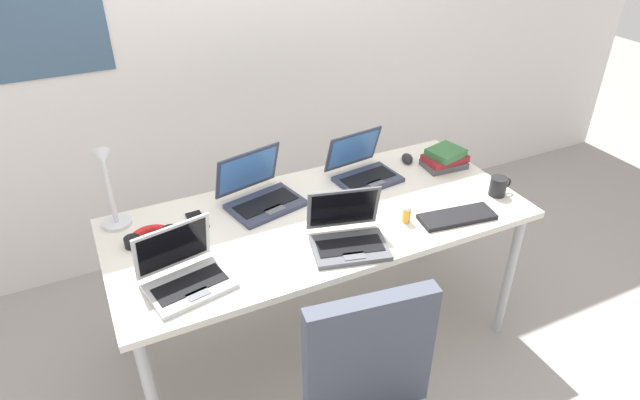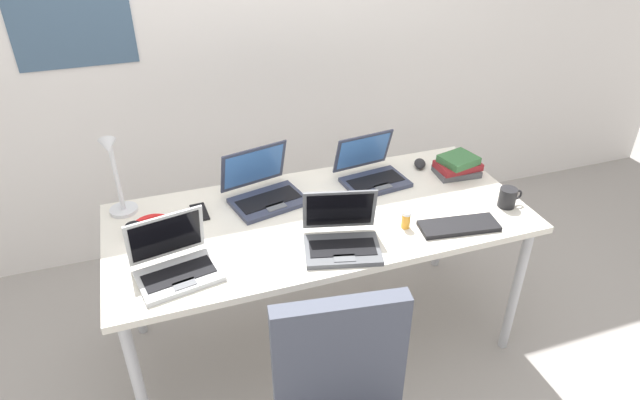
% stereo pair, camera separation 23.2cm
% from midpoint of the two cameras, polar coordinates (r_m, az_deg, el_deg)
% --- Properties ---
extents(ground_plane, '(12.00, 12.00, 0.00)m').
position_cam_midpoint_polar(ground_plane, '(2.85, -2.41, -14.21)').
color(ground_plane, gray).
extents(wall_back, '(6.00, 0.13, 2.60)m').
position_cam_midpoint_polar(wall_back, '(3.11, -11.56, 17.40)').
color(wall_back, silver).
rests_on(wall_back, ground_plane).
extents(desk, '(1.80, 0.80, 0.74)m').
position_cam_midpoint_polar(desk, '(2.40, -2.77, -2.86)').
color(desk, silver).
rests_on(desk, ground_plane).
extents(desk_lamp, '(0.12, 0.18, 0.40)m').
position_cam_midpoint_polar(desk_lamp, '(2.38, -23.73, 1.06)').
color(desk_lamp, silver).
rests_on(desk_lamp, desk).
extents(laptop_front_left, '(0.32, 0.30, 0.21)m').
position_cam_midpoint_polar(laptop_front_left, '(2.63, 2.00, 3.09)').
color(laptop_front_left, '#33384C').
rests_on(laptop_front_left, desk).
extents(laptop_near_mouse, '(0.33, 0.29, 0.22)m').
position_cam_midpoint_polar(laptop_near_mouse, '(2.07, -17.05, -7.48)').
color(laptop_near_mouse, '#B7BABC').
rests_on(laptop_near_mouse, desk).
extents(laptop_front_right, '(0.35, 0.32, 0.22)m').
position_cam_midpoint_polar(laptop_front_right, '(2.17, -0.15, -3.81)').
color(laptop_front_right, '#515459').
rests_on(laptop_front_right, desk).
extents(laptop_by_keyboard, '(0.37, 0.34, 0.23)m').
position_cam_midpoint_polar(laptop_by_keyboard, '(2.46, -8.94, 0.54)').
color(laptop_by_keyboard, '#33384C').
rests_on(laptop_by_keyboard, desk).
extents(external_keyboard, '(0.34, 0.16, 0.02)m').
position_cam_midpoint_polar(external_keyboard, '(2.39, 11.38, -1.81)').
color(external_keyboard, black).
rests_on(external_keyboard, desk).
extents(computer_mouse, '(0.09, 0.11, 0.03)m').
position_cam_midpoint_polar(computer_mouse, '(2.80, 6.72, 4.25)').
color(computer_mouse, black).
rests_on(computer_mouse, desk).
extents(cell_phone, '(0.07, 0.14, 0.01)m').
position_cam_midpoint_polar(cell_phone, '(2.41, -15.37, -2.13)').
color(cell_phone, black).
rests_on(cell_phone, desk).
extents(headphones, '(0.21, 0.18, 0.04)m').
position_cam_midpoint_polar(headphones, '(2.34, -19.84, -3.83)').
color(headphones, red).
rests_on(headphones, desk).
extents(pill_bottle, '(0.04, 0.04, 0.08)m').
position_cam_midpoint_polar(pill_bottle, '(2.32, 6.17, -1.50)').
color(pill_bottle, gold).
rests_on(pill_bottle, desk).
extents(book_stack, '(0.21, 0.17, 0.10)m').
position_cam_midpoint_polar(book_stack, '(2.77, 10.52, 4.21)').
color(book_stack, '#4C4C51').
rests_on(book_stack, desk).
extents(coffee_mug, '(0.11, 0.08, 0.09)m').
position_cam_midpoint_polar(coffee_mug, '(2.59, 15.64, 1.31)').
color(coffee_mug, black).
rests_on(coffee_mug, desk).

